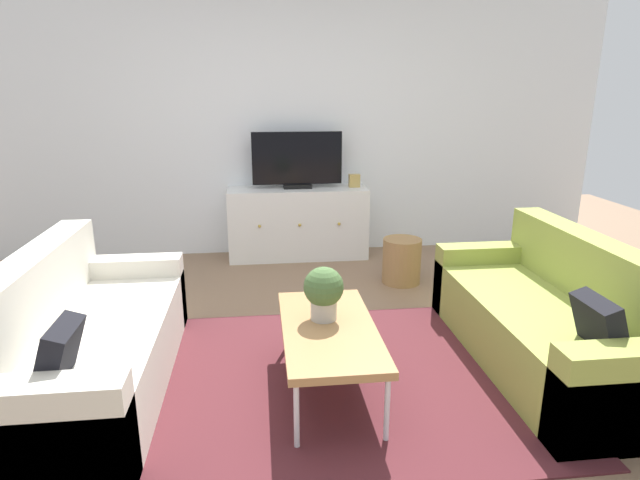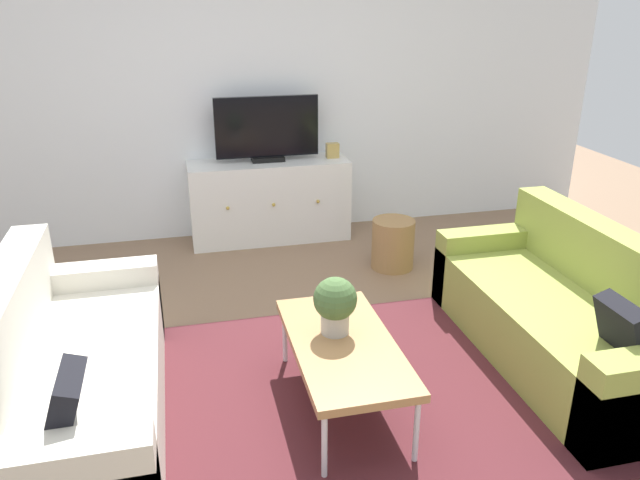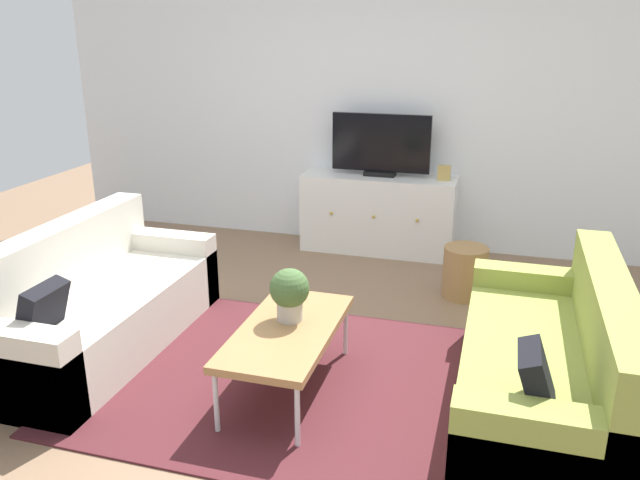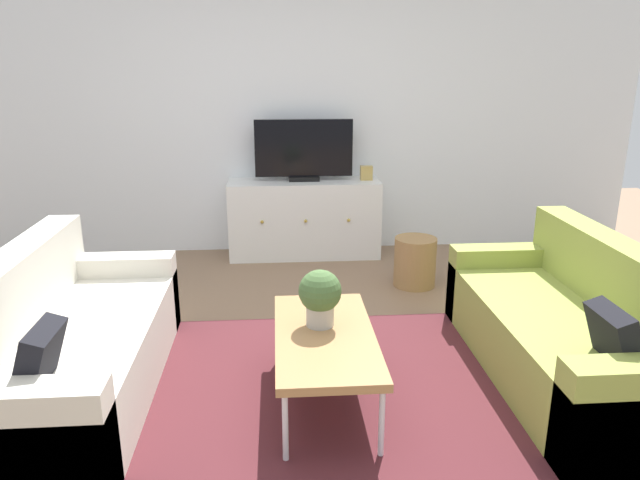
% 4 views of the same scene
% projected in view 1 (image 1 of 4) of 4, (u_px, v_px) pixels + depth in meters
% --- Properties ---
extents(ground_plane, '(10.00, 10.00, 0.00)m').
position_uv_depth(ground_plane, '(326.00, 367.00, 3.29)').
color(ground_plane, '#84664C').
extents(wall_back, '(6.40, 0.12, 2.70)m').
position_uv_depth(wall_back, '(295.00, 122.00, 5.35)').
color(wall_back, white).
rests_on(wall_back, ground_plane).
extents(area_rug, '(2.50, 1.90, 0.01)m').
position_uv_depth(area_rug, '(329.00, 379.00, 3.15)').
color(area_rug, '#4C1E23').
rests_on(area_rug, ground_plane).
extents(couch_left_side, '(0.80, 1.82, 0.80)m').
position_uv_depth(couch_left_side, '(76.00, 348.00, 2.96)').
color(couch_left_side, beige).
rests_on(couch_left_side, ground_plane).
extents(couch_right_side, '(0.80, 1.82, 0.80)m').
position_uv_depth(couch_right_side, '(556.00, 323.00, 3.28)').
color(couch_right_side, olive).
rests_on(couch_right_side, ground_plane).
extents(coffee_table, '(0.52, 1.06, 0.40)m').
position_uv_depth(coffee_table, '(329.00, 331.00, 2.94)').
color(coffee_table, '#A37547').
rests_on(coffee_table, ground_plane).
extents(potted_plant, '(0.23, 0.23, 0.31)m').
position_uv_depth(potted_plant, '(324.00, 291.00, 2.98)').
color(potted_plant, '#B7B2A8').
rests_on(potted_plant, coffee_table).
extents(tv_console, '(1.39, 0.47, 0.71)m').
position_uv_depth(tv_console, '(298.00, 223.00, 5.36)').
color(tv_console, white).
rests_on(tv_console, ground_plane).
extents(flat_screen_tv, '(0.89, 0.16, 0.56)m').
position_uv_depth(flat_screen_tv, '(297.00, 160.00, 5.20)').
color(flat_screen_tv, black).
rests_on(flat_screen_tv, tv_console).
extents(mantel_clock, '(0.11, 0.07, 0.13)m').
position_uv_depth(mantel_clock, '(354.00, 181.00, 5.30)').
color(mantel_clock, tan).
rests_on(mantel_clock, tv_console).
extents(wicker_basket, '(0.34, 0.34, 0.40)m').
position_uv_depth(wicker_basket, '(402.00, 261.00, 4.67)').
color(wicker_basket, '#9E7547').
rests_on(wicker_basket, ground_plane).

